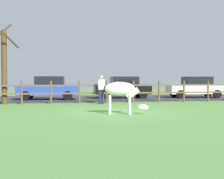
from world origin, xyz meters
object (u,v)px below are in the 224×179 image
object	(u,v)px
parked_car_black	(123,87)
visitor_near_fence	(101,88)
parked_car_blue	(49,88)
crow_on_grass	(144,106)
bare_tree	(4,64)
parked_car_white	(195,87)
zebra	(122,91)

from	to	relation	value
parked_car_black	visitor_near_fence	bearing A→B (deg)	-117.09
parked_car_blue	visitor_near_fence	world-z (taller)	visitor_near_fence
crow_on_grass	parked_car_blue	world-z (taller)	parked_car_blue
bare_tree	parked_car_blue	size ratio (longest dim) A/B	1.13
crow_on_grass	parked_car_white	xyz separation A→B (m)	(6.11, 7.34, 0.72)
parked_car_black	crow_on_grass	bearing A→B (deg)	-95.04
parked_car_blue	parked_car_black	world-z (taller)	same
bare_tree	parked_car_white	size ratio (longest dim) A/B	1.13
zebra	visitor_near_fence	xyz separation A→B (m)	(-0.02, 5.35, -0.02)
parked_car_black	bare_tree	bearing A→B (deg)	-155.68
crow_on_grass	parked_car_white	world-z (taller)	parked_car_white
bare_tree	zebra	size ratio (longest dim) A/B	2.44
parked_car_blue	visitor_near_fence	distance (m)	4.83
parked_car_blue	bare_tree	bearing A→B (deg)	-130.17
crow_on_grass	visitor_near_fence	distance (m)	3.87
zebra	parked_car_black	xyz separation A→B (m)	(2.20, 9.69, -0.08)
parked_car_black	parked_car_white	world-z (taller)	same
bare_tree	parked_car_white	xyz separation A→B (m)	(13.12, 3.01, -1.45)
parked_car_blue	parked_car_black	size ratio (longest dim) A/B	1.02
crow_on_grass	parked_car_black	distance (m)	7.88
bare_tree	parked_car_blue	xyz separation A→B (m)	(2.45, 2.90, -1.45)
visitor_near_fence	bare_tree	bearing A→B (deg)	170.97
crow_on_grass	parked_car_blue	distance (m)	8.58
parked_car_blue	parked_car_black	distance (m)	5.28
parked_car_black	visitor_near_fence	distance (m)	4.88
bare_tree	parked_car_blue	bearing A→B (deg)	49.83
zebra	parked_car_black	world-z (taller)	parked_car_black
zebra	parked_car_black	distance (m)	9.94
bare_tree	crow_on_grass	distance (m)	8.52
crow_on_grass	parked_car_blue	bearing A→B (deg)	122.23
zebra	crow_on_grass	distance (m)	2.54
parked_car_blue	visitor_near_fence	bearing A→B (deg)	-51.24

